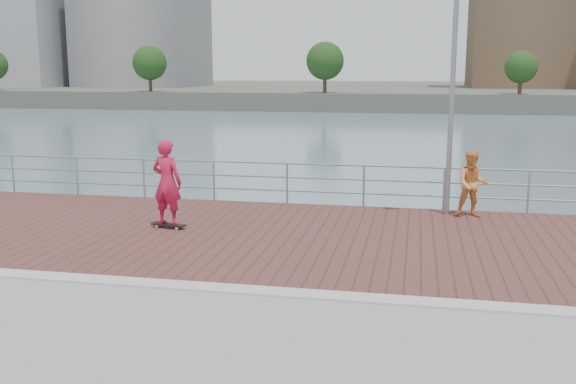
% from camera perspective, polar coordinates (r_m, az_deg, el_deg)
% --- Properties ---
extents(brick_lane, '(40.00, 6.80, 0.02)m').
position_cam_1_polar(brick_lane, '(13.87, 1.30, -4.02)').
color(brick_lane, brown).
rests_on(brick_lane, seawall).
extents(curb, '(40.00, 0.40, 0.06)m').
position_cam_1_polar(curb, '(10.50, -2.17, -8.85)').
color(curb, '#B7B5AD').
rests_on(curb, seawall).
extents(far_shore, '(320.00, 95.00, 2.50)m').
position_cam_1_polar(far_shore, '(132.20, 10.46, 8.77)').
color(far_shore, '#4C5142').
rests_on(far_shore, ground).
extents(guardrail, '(39.06, 0.06, 1.13)m').
position_cam_1_polar(guardrail, '(17.01, 3.32, 1.09)').
color(guardrail, '#8C9EA8').
rests_on(guardrail, brick_lane).
extents(street_lamp, '(0.46, 1.34, 6.31)m').
position_cam_1_polar(street_lamp, '(15.69, 14.73, 13.84)').
color(street_lamp, gray).
rests_on(street_lamp, brick_lane).
extents(skateboard, '(0.83, 0.34, 0.09)m').
position_cam_1_polar(skateboard, '(14.85, -10.57, -2.88)').
color(skateboard, black).
rests_on(skateboard, brick_lane).
extents(skateboarder, '(0.77, 0.58, 1.94)m').
position_cam_1_polar(skateboarder, '(14.65, -10.70, 0.86)').
color(skateboarder, '#CB1B45').
rests_on(skateboarder, skateboard).
extents(bystander, '(0.81, 0.65, 1.62)m').
position_cam_1_polar(bystander, '(16.20, 16.07, 0.68)').
color(bystander, '#EB8D45').
rests_on(bystander, brick_lane).
extents(shoreline_trees, '(144.32, 5.06, 6.75)m').
position_cam_1_polar(shoreline_trees, '(86.66, 9.50, 11.15)').
color(shoreline_trees, '#473323').
rests_on(shoreline_trees, far_shore).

